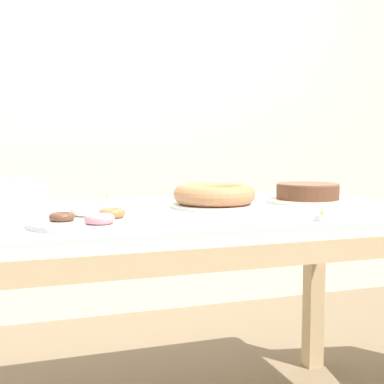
{
  "coord_description": "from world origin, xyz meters",
  "views": [
    {
      "loc": [
        -0.43,
        -1.61,
        0.98
      ],
      "look_at": [
        0.1,
        -0.04,
        0.83
      ],
      "focal_mm": 50.0,
      "sensor_mm": 36.0,
      "label": 1
    }
  ],
  "objects_px": {
    "pastry_platter": "(90,220)",
    "plate_stack": "(16,194)",
    "tealight_left_edge": "(107,200)",
    "tealight_right_edge": "(322,217)",
    "tealight_centre": "(211,197)",
    "cake_golden_bundt": "(214,196)",
    "cake_chocolate_round": "(307,194)"
  },
  "relations": [
    {
      "from": "pastry_platter",
      "to": "plate_stack",
      "type": "height_order",
      "value": "plate_stack"
    },
    {
      "from": "plate_stack",
      "to": "tealight_left_edge",
      "type": "xyz_separation_m",
      "value": [
        0.31,
        0.05,
        -0.03
      ]
    },
    {
      "from": "pastry_platter",
      "to": "tealight_right_edge",
      "type": "height_order",
      "value": "pastry_platter"
    },
    {
      "from": "pastry_platter",
      "to": "tealight_centre",
      "type": "relative_size",
      "value": 8.07
    },
    {
      "from": "cake_golden_bundt",
      "to": "pastry_platter",
      "type": "xyz_separation_m",
      "value": [
        -0.44,
        -0.24,
        -0.02
      ]
    },
    {
      "from": "tealight_right_edge",
      "to": "tealight_centre",
      "type": "bearing_deg",
      "value": 98.81
    },
    {
      "from": "cake_chocolate_round",
      "to": "plate_stack",
      "type": "distance_m",
      "value": 1.0
    },
    {
      "from": "cake_chocolate_round",
      "to": "tealight_left_edge",
      "type": "distance_m",
      "value": 0.72
    },
    {
      "from": "cake_golden_bundt",
      "to": "tealight_left_edge",
      "type": "relative_size",
      "value": 7.13
    },
    {
      "from": "pastry_platter",
      "to": "tealight_left_edge",
      "type": "xyz_separation_m",
      "value": [
        0.13,
        0.5,
        -0.0
      ]
    },
    {
      "from": "pastry_platter",
      "to": "tealight_right_edge",
      "type": "bearing_deg",
      "value": -12.97
    },
    {
      "from": "pastry_platter",
      "to": "cake_chocolate_round",
      "type": "bearing_deg",
      "value": 18.9
    },
    {
      "from": "cake_golden_bundt",
      "to": "tealight_right_edge",
      "type": "bearing_deg",
      "value": -66.64
    },
    {
      "from": "tealight_centre",
      "to": "cake_golden_bundt",
      "type": "bearing_deg",
      "value": -107.88
    },
    {
      "from": "tealight_right_edge",
      "to": "cake_golden_bundt",
      "type": "bearing_deg",
      "value": 113.36
    },
    {
      "from": "cake_golden_bundt",
      "to": "tealight_centre",
      "type": "relative_size",
      "value": 7.13
    },
    {
      "from": "tealight_centre",
      "to": "cake_chocolate_round",
      "type": "bearing_deg",
      "value": -31.82
    },
    {
      "from": "tealight_right_edge",
      "to": "tealight_left_edge",
      "type": "distance_m",
      "value": 0.8
    },
    {
      "from": "pastry_platter",
      "to": "plate_stack",
      "type": "bearing_deg",
      "value": 111.71
    },
    {
      "from": "cake_golden_bundt",
      "to": "plate_stack",
      "type": "bearing_deg",
      "value": 162.04
    },
    {
      "from": "plate_stack",
      "to": "tealight_right_edge",
      "type": "xyz_separation_m",
      "value": [
        0.78,
        -0.58,
        -0.03
      ]
    },
    {
      "from": "cake_golden_bundt",
      "to": "pastry_platter",
      "type": "distance_m",
      "value": 0.5
    },
    {
      "from": "cake_chocolate_round",
      "to": "plate_stack",
      "type": "bearing_deg",
      "value": 170.55
    },
    {
      "from": "cake_golden_bundt",
      "to": "tealight_left_edge",
      "type": "height_order",
      "value": "cake_golden_bundt"
    },
    {
      "from": "pastry_platter",
      "to": "tealight_right_edge",
      "type": "distance_m",
      "value": 0.62
    },
    {
      "from": "cake_chocolate_round",
      "to": "pastry_platter",
      "type": "height_order",
      "value": "cake_chocolate_round"
    },
    {
      "from": "tealight_right_edge",
      "to": "tealight_centre",
      "type": "relative_size",
      "value": 1.0
    },
    {
      "from": "cake_chocolate_round",
      "to": "tealight_left_edge",
      "type": "xyz_separation_m",
      "value": [
        -0.68,
        0.22,
        -0.02
      ]
    },
    {
      "from": "tealight_centre",
      "to": "pastry_platter",
      "type": "bearing_deg",
      "value": -137.85
    },
    {
      "from": "cake_chocolate_round",
      "to": "cake_golden_bundt",
      "type": "distance_m",
      "value": 0.37
    },
    {
      "from": "tealight_centre",
      "to": "tealight_left_edge",
      "type": "bearing_deg",
      "value": 175.01
    },
    {
      "from": "cake_chocolate_round",
      "to": "cake_golden_bundt",
      "type": "height_order",
      "value": "cake_golden_bundt"
    }
  ]
}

